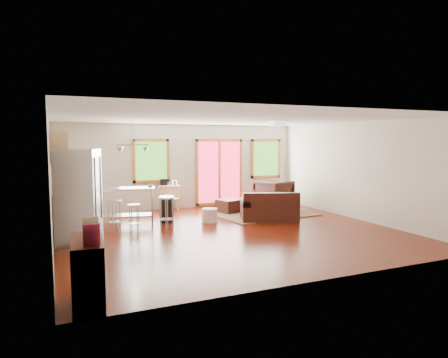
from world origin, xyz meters
name	(u,v)px	position (x,y,z in m)	size (l,w,h in m)	color
floor	(229,232)	(0.00, 0.00, -0.01)	(7.50, 7.00, 0.02)	#3C0D03
ceiling	(229,118)	(0.00, 0.00, 2.61)	(7.50, 7.00, 0.02)	silver
back_wall	(183,167)	(0.00, 3.51, 1.30)	(7.50, 0.02, 2.60)	beige
left_wall	(50,183)	(-3.76, 0.00, 1.30)	(0.02, 7.00, 2.60)	beige
right_wall	(358,171)	(3.76, 0.00, 1.30)	(0.02, 7.00, 2.60)	beige
front_wall	(326,195)	(0.00, -3.51, 1.30)	(7.50, 0.02, 2.60)	beige
window_left	(151,161)	(-1.00, 3.46, 1.50)	(1.10, 0.05, 1.30)	#2F601C
french_doors	(219,172)	(1.20, 3.46, 1.10)	(1.60, 0.05, 2.10)	#C5213F
window_right	(266,158)	(2.90, 3.46, 1.50)	(1.10, 0.05, 1.30)	#2F601C
rug	(262,213)	(1.79, 1.67, 0.01)	(2.71, 2.08, 0.03)	#4C5F3C
loveseat	(269,209)	(1.49, 0.75, 0.31)	(1.65, 1.28, 0.78)	black
coffee_table	(262,202)	(1.75, 1.63, 0.34)	(1.12, 0.87, 0.39)	#3C1A0C
armchair	(273,193)	(2.54, 2.36, 0.49)	(0.95, 0.89, 0.98)	black
ottoman	(229,206)	(0.98, 2.23, 0.19)	(0.58, 0.58, 0.39)	black
pouf	(209,215)	(-0.03, 1.19, 0.18)	(0.41, 0.41, 0.36)	silver
vase	(255,196)	(1.63, 1.80, 0.50)	(0.22, 0.23, 0.29)	silver
book	(275,193)	(2.32, 1.87, 0.56)	(0.23, 0.03, 0.31)	maroon
cabinets	(64,191)	(-3.49, 1.70, 0.93)	(0.64, 2.24, 2.30)	tan
refrigerator	(79,197)	(-3.24, 0.21, 0.97)	(0.98, 0.96, 1.94)	#B7BABC
island	(125,200)	(-2.10, 1.68, 0.64)	(1.57, 0.90, 0.94)	#B7BABC
cup	(150,186)	(-1.53, 1.29, 1.01)	(0.12, 0.10, 0.12)	silver
bar_stool_a	(114,208)	(-2.44, 1.07, 0.54)	(0.45, 0.45, 0.73)	#B7BABC
bar_stool_b	(134,211)	(-2.02, 0.85, 0.48)	(0.40, 0.40, 0.64)	#B7BABC
bar_stool_c	(167,205)	(-1.25, 0.87, 0.57)	(0.47, 0.47, 0.77)	#B7BABC
trash_can	(167,209)	(-1.04, 1.60, 0.35)	(0.39, 0.39, 0.68)	black
kitchen_cart	(169,189)	(-0.50, 3.36, 0.65)	(0.73, 0.61, 0.95)	tan
bookshelf	(88,272)	(-3.35, -3.09, 0.45)	(0.44, 1.00, 1.15)	#3C1A0C
ceiling_flush	(277,124)	(1.60, 0.60, 2.53)	(0.35, 0.35, 0.12)	white
pendant_light	(133,149)	(-1.90, 1.50, 1.90)	(0.80, 0.18, 0.79)	gray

